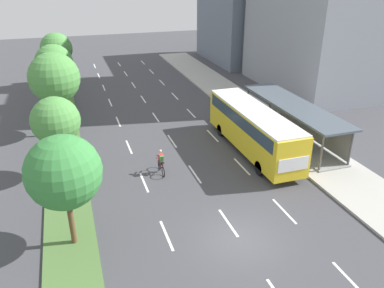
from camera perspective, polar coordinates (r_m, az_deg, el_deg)
name	(u,v)px	position (r m, az deg, el deg)	size (l,w,h in m)	color
ground_plane	(240,240)	(20.43, 7.15, -13.96)	(140.00, 140.00, 0.00)	#424247
median_strip	(63,122)	(36.50, -18.71, 3.11)	(2.60, 52.00, 0.12)	#4C7038
sidewalk_right	(240,102)	(40.06, 7.17, 6.16)	(4.50, 52.00, 0.15)	#ADAAA3
lane_divider_left	(118,121)	(35.51, -10.94, 3.31)	(0.14, 48.43, 0.01)	white
lane_divider_center	(156,117)	(36.06, -5.44, 4.00)	(0.14, 48.43, 0.01)	white
lane_divider_right	(191,113)	(36.92, -0.13, 4.62)	(0.14, 48.43, 0.01)	white
bus_shelter	(295,117)	(31.71, 15.14, 3.86)	(2.90, 12.08, 2.86)	gray
bus	(253,126)	(28.73, 9.07, 2.68)	(2.54, 11.29, 3.37)	yellow
cyclist	(161,163)	(25.87, -4.63, -2.78)	(0.46, 1.82, 1.71)	black
median_tree_nearest	(64,172)	(18.68, -18.59, -4.05)	(3.58, 3.58, 5.80)	brown
median_tree_second	(56,121)	(25.53, -19.68, 3.23)	(3.08, 3.08, 5.41)	brown
median_tree_third	(54,78)	(32.33, -19.86, 9.24)	(4.00, 4.00, 6.75)	brown
median_tree_fourth	(54,63)	(39.62, -19.89, 11.25)	(3.58, 3.58, 6.12)	brown
median_tree_fifth	(56,49)	(46.86, -19.57, 13.23)	(3.53, 3.53, 6.12)	brown
building_mid_right	(242,19)	(59.05, 7.50, 18.02)	(9.26, 13.69, 12.00)	slate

